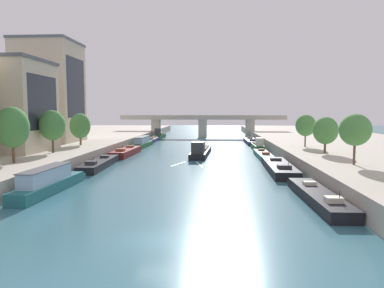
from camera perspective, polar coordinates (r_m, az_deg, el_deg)
ground_plane at (r=26.36m, az=-5.91°, el=-14.85°), size 400.00×400.00×0.00m
quay_left at (r=88.51m, az=-22.04°, el=-0.21°), size 36.00×170.00×2.34m
quay_right at (r=85.23m, az=24.20°, el=-0.49°), size 36.00×170.00×2.34m
barge_midriver at (r=73.23m, az=1.38°, el=-1.08°), size 4.07×18.97×3.22m
wake_behind_barge at (r=61.18m, az=-0.49°, el=-3.21°), size 5.59×6.05×0.03m
moored_boat_left_gap_after at (r=43.12m, az=-21.73°, el=-5.58°), size 2.81×14.44×2.91m
moored_boat_left_upstream at (r=59.80m, az=-14.43°, el=-3.01°), size 3.43×16.03×2.25m
moored_boat_left_second at (r=74.95m, az=-10.37°, el=-1.23°), size 3.47×14.94×2.38m
moored_boat_left_lone at (r=91.15m, az=-7.82°, el=0.24°), size 2.99×13.76×2.67m
moored_boat_left_midway at (r=107.03m, az=-6.16°, el=0.70°), size 2.46×12.05×2.13m
moored_boat_left_downstream at (r=119.51m, az=-5.14°, el=1.41°), size 2.52×11.60×3.37m
moored_boat_right_end at (r=38.29m, az=19.32°, el=-7.83°), size 3.06×15.64×2.19m
moored_boat_right_midway at (r=55.45m, az=13.59°, el=-3.61°), size 3.81×16.95×2.31m
moored_boat_right_near at (r=71.62m, az=11.18°, el=-1.66°), size 2.48×13.80×2.08m
moored_boat_right_gap_after at (r=84.10m, az=10.35°, el=-0.32°), size 2.17×10.86×3.08m
moored_boat_right_lone at (r=101.38m, az=9.32°, el=0.42°), size 3.12×16.13×2.18m
tree_left_distant at (r=51.66m, az=-26.58°, el=2.37°), size 4.20×4.20×7.25m
tree_left_end_of_row at (r=61.73m, az=-21.25°, el=2.75°), size 4.05×4.05×6.81m
tree_left_midway at (r=74.03m, az=-17.29°, el=2.75°), size 3.96×3.96×6.22m
tree_right_far at (r=49.00m, az=24.43°, el=2.05°), size 3.85×3.85×6.36m
tree_right_by_lamp at (r=60.49m, az=20.39°, el=2.01°), size 3.87×3.87×5.79m
tree_right_distant at (r=70.60m, az=17.54°, el=2.83°), size 3.69×3.69×6.03m
building_left_tall at (r=84.43m, az=-21.63°, el=7.71°), size 12.13×12.48×21.63m
bridge_far at (r=123.60m, az=1.69°, el=3.28°), size 56.29×4.40×7.54m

